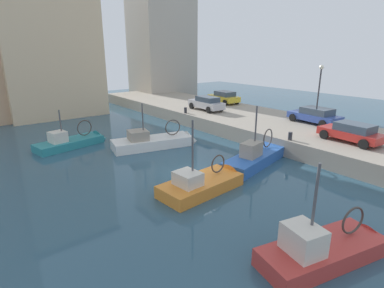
{
  "coord_description": "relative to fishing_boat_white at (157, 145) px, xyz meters",
  "views": [
    {
      "loc": [
        -10.6,
        -13.87,
        7.2
      ],
      "look_at": [
        1.43,
        1.44,
        1.2
      ],
      "focal_mm": 28.79,
      "sensor_mm": 36.0,
      "label": 1
    }
  ],
  "objects": [
    {
      "name": "parked_car_red",
      "position": [
        8.85,
        -10.49,
        1.78
      ],
      "size": [
        2.21,
        4.21,
        1.3
      ],
      "color": "red",
      "rests_on": "quay_wall"
    },
    {
      "name": "quay_streetlamp",
      "position": [
        11.65,
        -6.18,
        4.36
      ],
      "size": [
        0.36,
        0.36,
        4.83
      ],
      "color": "#38383D",
      "rests_on": "quay_wall"
    },
    {
      "name": "parked_car_blue",
      "position": [
        11.97,
        -5.93,
        1.79
      ],
      "size": [
        2.33,
        4.43,
        1.34
      ],
      "color": "#334C9E",
      "rests_on": "quay_wall"
    },
    {
      "name": "quay_wall",
      "position": [
        10.15,
        -5.68,
        0.5
      ],
      "size": [
        9.0,
        56.0,
        1.2
      ],
      "primitive_type": "cube",
      "color": "#9E9384",
      "rests_on": "ground"
    },
    {
      "name": "mooring_bollard_north",
      "position": [
        6.0,
        4.32,
        1.38
      ],
      "size": [
        0.28,
        0.28,
        0.55
      ],
      "primitive_type": "cylinder",
      "color": "#2D2D33",
      "rests_on": "quay_wall"
    },
    {
      "name": "fishing_boat_blue",
      "position": [
        3.31,
        -7.19,
        0.02
      ],
      "size": [
        6.88,
        3.04,
        4.65
      ],
      "color": "#2D60B7",
      "rests_on": "ground"
    },
    {
      "name": "waterfront_building_central",
      "position": [
        14.34,
        21.21,
        9.74
      ],
      "size": [
        8.53,
        7.13,
        19.63
      ],
      "color": "#B2A899",
      "rests_on": "ground"
    },
    {
      "name": "water_surface",
      "position": [
        -1.35,
        -5.68,
        -0.1
      ],
      "size": [
        80.0,
        80.0,
        0.0
      ],
      "primitive_type": "plane",
      "color": "#2D5166",
      "rests_on": "ground"
    },
    {
      "name": "fishing_boat_white",
      "position": [
        0.0,
        0.0,
        0.0
      ],
      "size": [
        7.09,
        3.41,
        4.36
      ],
      "color": "white",
      "rests_on": "ground"
    },
    {
      "name": "fishing_boat_teal",
      "position": [
        -4.99,
        4.13,
        0.0
      ],
      "size": [
        5.99,
        2.79,
        3.79
      ],
      "color": "teal",
      "rests_on": "ground"
    },
    {
      "name": "parked_car_silver",
      "position": [
        8.63,
        4.21,
        1.83
      ],
      "size": [
        2.01,
        4.32,
        1.41
      ],
      "color": "#B7B7BC",
      "rests_on": "quay_wall"
    },
    {
      "name": "fishing_boat_red",
      "position": [
        -2.28,
        -15.18,
        0.03
      ],
      "size": [
        5.85,
        2.9,
        4.58
      ],
      "color": "#BC3833",
      "rests_on": "ground"
    },
    {
      "name": "fishing_boat_orange",
      "position": [
        -1.97,
        -8.11,
        -0.01
      ],
      "size": [
        5.54,
        2.37,
        4.86
      ],
      "color": "orange",
      "rests_on": "ground"
    },
    {
      "name": "waterfront_building_west_mid",
      "position": [
        -2.62,
        18.61,
        7.63
      ],
      "size": [
        10.25,
        9.29,
        15.42
      ],
      "color": "beige",
      "rests_on": "ground"
    },
    {
      "name": "parked_car_yellow",
      "position": [
        13.02,
        6.2,
        1.82
      ],
      "size": [
        2.19,
        4.04,
        1.39
      ],
      "color": "gold",
      "rests_on": "quay_wall"
    },
    {
      "name": "mooring_bollard_mid",
      "position": [
        6.0,
        -7.68,
        1.38
      ],
      "size": [
        0.28,
        0.28,
        0.55
      ],
      "primitive_type": "cylinder",
      "color": "#2D2D33",
      "rests_on": "quay_wall"
    }
  ]
}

